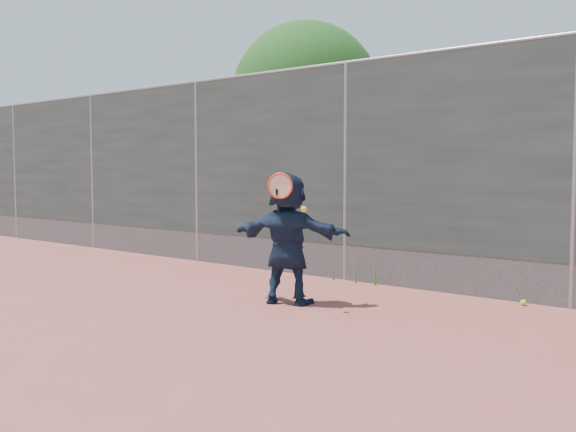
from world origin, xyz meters
The scene contains 7 objects.
ground centered at (0.00, 0.00, 0.00)m, with size 80.00×80.00×0.00m, color #9E4C42.
player centered at (0.39, 1.76, 0.76)m, with size 1.40×0.45×1.51m, color #142339.
ball_ground centered at (2.54, 3.33, 0.03)m, with size 0.07×0.07×0.07m, color #C4D32F.
fence centered at (0.00, 3.50, 1.58)m, with size 20.00×0.06×3.03m.
swing_action centered at (0.47, 1.55, 1.31)m, with size 0.54×0.16×0.51m.
tree_left centered at (-2.85, 6.55, 2.94)m, with size 3.15×3.00×4.53m.
weed_clump centered at (0.29, 3.38, 0.13)m, with size 0.68×0.07×0.30m.
Camera 1 is at (4.98, -3.90, 1.52)m, focal length 40.00 mm.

